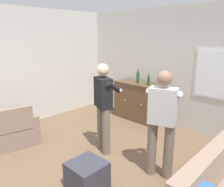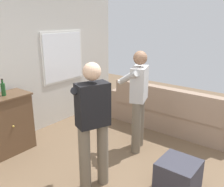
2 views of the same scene
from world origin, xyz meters
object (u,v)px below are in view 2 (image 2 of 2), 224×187
Objects in this scene: bottle_wine_green at (3,89)px; person_standing_left at (93,121)px; person_standing_right at (138,97)px; ottoman at (178,176)px; couch at (168,113)px.

person_standing_left is (0.20, -1.71, -0.15)m from bottle_wine_green.
bottle_wine_green is at bearing 130.17° from person_standing_right.
person_standing_right is at bearing 60.09° from ottoman.
couch is 1.53× the size of person_standing_left.
person_standing_right is at bearing -49.83° from bottle_wine_green.
person_standing_left is at bearing 179.59° from couch.
person_standing_right is at bearing 174.99° from couch.
person_standing_left reaches higher than bottle_wine_green.
person_standing_right is (0.58, 1.00, 0.73)m from ottoman.
person_standing_left reaches higher than couch.
couch is 2.27m from person_standing_left.
bottle_wine_green is at bearing 144.20° from couch.
couch is at bearing -5.01° from person_standing_right.
couch reaches higher than ottoman.
ottoman is 1.37m from person_standing_right.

